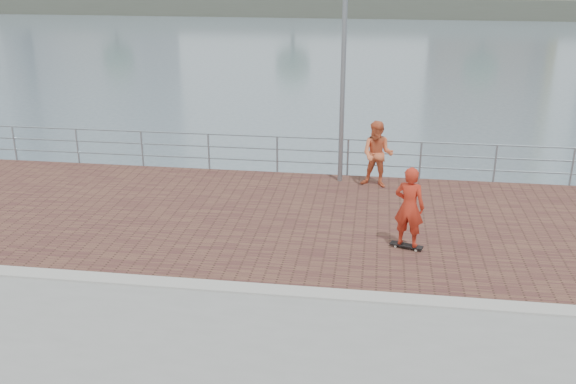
# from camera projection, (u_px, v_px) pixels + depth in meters

# --- Properties ---
(water) EXTENTS (400.00, 400.00, 0.00)m
(water) POSITION_uv_depth(u_px,v_px,m) (274.00, 379.00, 12.96)
(water) COLOR slate
(water) RESTS_ON ground
(brick_lane) EXTENTS (40.00, 6.80, 0.02)m
(brick_lane) POSITION_uv_depth(u_px,v_px,m) (297.00, 219.00, 15.59)
(brick_lane) COLOR brown
(brick_lane) RESTS_ON seawall
(curb) EXTENTS (40.00, 0.40, 0.06)m
(curb) POSITION_uv_depth(u_px,v_px,m) (273.00, 290.00, 12.25)
(curb) COLOR #B7B5AD
(curb) RESTS_ON seawall
(guardrail) EXTENTS (39.06, 0.06, 1.13)m
(guardrail) POSITION_uv_depth(u_px,v_px,m) (312.00, 152.00, 18.50)
(guardrail) COLOR #8C9EA8
(guardrail) RESTS_ON brick_lane
(street_lamp) EXTENTS (0.49, 1.42, 6.68)m
(street_lamp) POSITION_uv_depth(u_px,v_px,m) (344.00, 9.00, 16.05)
(street_lamp) COLOR gray
(street_lamp) RESTS_ON brick_lane
(skateboard) EXTENTS (0.74, 0.39, 0.08)m
(skateboard) POSITION_uv_depth(u_px,v_px,m) (407.00, 245.00, 14.00)
(skateboard) COLOR black
(skateboard) RESTS_ON brick_lane
(skateboarder) EXTENTS (0.75, 0.60, 1.78)m
(skateboarder) POSITION_uv_depth(u_px,v_px,m) (409.00, 207.00, 13.68)
(skateboarder) COLOR red
(skateboarder) RESTS_ON skateboard
(bystander) EXTENTS (1.02, 0.88, 1.83)m
(bystander) POSITION_uv_depth(u_px,v_px,m) (377.00, 154.00, 17.43)
(bystander) COLOR #F27747
(bystander) RESTS_ON brick_lane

